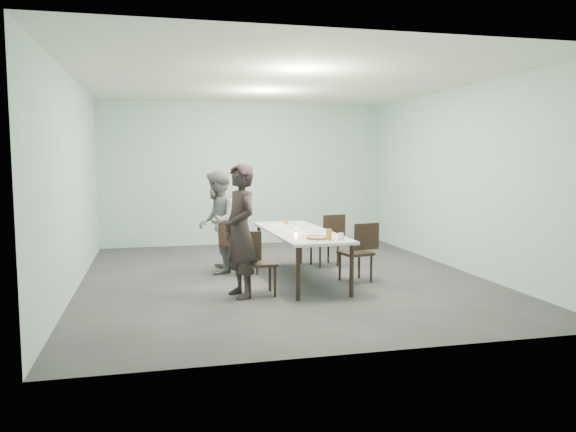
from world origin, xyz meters
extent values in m
plane|color=#333335|center=(0.00, 0.00, 0.00)|extent=(7.00, 7.00, 0.00)
cube|color=#A3CDC5|center=(0.00, 3.50, 1.50)|extent=(6.00, 0.02, 3.00)
cube|color=#A3CDC5|center=(0.00, -3.50, 1.50)|extent=(6.00, 0.02, 3.00)
cube|color=#A3CDC5|center=(-3.00, 0.00, 1.50)|extent=(0.02, 7.00, 3.00)
cube|color=#A3CDC5|center=(3.00, 0.00, 1.50)|extent=(0.02, 7.00, 3.00)
cube|color=white|center=(0.00, 0.00, 3.00)|extent=(6.00, 7.00, 0.02)
cube|color=white|center=(0.23, -0.23, 0.73)|extent=(0.97, 2.62, 0.04)
cylinder|color=black|center=(-0.11, -1.45, 0.35)|extent=(0.06, 0.06, 0.71)
cylinder|color=black|center=(-0.17, 0.98, 0.35)|extent=(0.06, 0.06, 0.71)
cylinder|color=black|center=(0.63, -1.44, 0.35)|extent=(0.06, 0.06, 0.71)
cylinder|color=black|center=(0.57, 1.00, 0.35)|extent=(0.06, 0.06, 0.71)
cube|color=black|center=(-0.53, -1.03, 0.43)|extent=(0.42, 0.42, 0.04)
cube|color=black|center=(-0.72, -1.02, 0.67)|extent=(0.42, 0.04, 0.40)
cylinder|color=black|center=(-0.70, -1.19, 0.21)|extent=(0.04, 0.04, 0.41)
cylinder|color=black|center=(-0.70, -0.85, 0.21)|extent=(0.04, 0.04, 0.41)
cylinder|color=black|center=(-0.36, -1.20, 0.21)|extent=(0.04, 0.04, 0.41)
cylinder|color=black|center=(-0.36, -0.86, 0.21)|extent=(0.04, 0.04, 0.41)
cube|color=black|center=(-0.54, 0.38, 0.43)|extent=(0.50, 0.50, 0.04)
cube|color=black|center=(-0.73, 0.34, 0.67)|extent=(0.42, 0.12, 0.40)
cylinder|color=black|center=(-0.68, 0.18, 0.21)|extent=(0.04, 0.04, 0.41)
cylinder|color=black|center=(-0.74, 0.51, 0.21)|extent=(0.04, 0.04, 0.41)
cylinder|color=black|center=(-0.34, 0.25, 0.21)|extent=(0.04, 0.04, 0.41)
cylinder|color=black|center=(-0.41, 0.58, 0.21)|extent=(0.04, 0.04, 0.41)
cube|color=black|center=(1.01, -0.55, 0.43)|extent=(0.49, 0.49, 0.04)
cube|color=black|center=(1.19, -0.51, 0.67)|extent=(0.42, 0.12, 0.40)
cylinder|color=black|center=(1.14, -0.35, 0.21)|extent=(0.04, 0.04, 0.41)
cylinder|color=black|center=(1.21, -0.69, 0.21)|extent=(0.04, 0.04, 0.41)
cylinder|color=black|center=(0.81, -0.42, 0.21)|extent=(0.04, 0.04, 0.41)
cylinder|color=black|center=(0.87, -0.75, 0.21)|extent=(0.04, 0.04, 0.41)
cube|color=black|center=(0.93, 0.76, 0.43)|extent=(0.49, 0.49, 0.04)
cube|color=black|center=(1.11, 0.79, 0.67)|extent=(0.42, 0.12, 0.40)
cylinder|color=black|center=(1.06, 0.96, 0.21)|extent=(0.04, 0.04, 0.41)
cylinder|color=black|center=(1.12, 0.62, 0.21)|extent=(0.04, 0.04, 0.41)
cylinder|color=black|center=(0.73, 0.89, 0.21)|extent=(0.04, 0.04, 0.41)
cylinder|color=black|center=(0.79, 0.56, 0.21)|extent=(0.04, 0.04, 0.41)
imported|color=black|center=(-0.81, -1.07, 0.89)|extent=(0.58, 0.74, 1.78)
imported|color=slate|center=(-0.93, 0.58, 0.82)|extent=(0.77, 0.91, 1.65)
cylinder|color=white|center=(0.24, -1.15, 0.76)|extent=(0.34, 0.34, 0.01)
cylinder|color=tan|center=(0.24, -1.15, 0.77)|extent=(0.30, 0.30, 0.01)
torus|color=brown|center=(0.24, -1.15, 0.77)|extent=(0.32, 0.32, 0.03)
cylinder|color=white|center=(0.43, -0.85, 0.76)|extent=(0.18, 0.18, 0.01)
cylinder|color=#B98728|center=(0.36, -1.26, 0.82)|extent=(0.08, 0.08, 0.15)
cylinder|color=silver|center=(0.54, -1.25, 0.80)|extent=(0.08, 0.08, 0.09)
cylinder|color=silver|center=(0.15, -0.31, 0.77)|extent=(0.06, 0.06, 0.03)
cylinder|color=orange|center=(0.15, -0.31, 0.79)|extent=(0.04, 0.04, 0.01)
cylinder|color=#B98728|center=(0.19, 0.54, 0.79)|extent=(0.07, 0.07, 0.08)
cube|color=silver|center=(0.08, 0.56, 0.75)|extent=(0.31, 0.23, 0.01)
camera|label=1|loc=(-1.90, -8.37, 1.86)|focal=35.00mm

